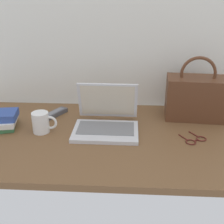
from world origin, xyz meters
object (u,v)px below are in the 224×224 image
Objects in this scene: eyeglasses at (195,140)px; handbag at (195,97)px; laptop at (106,120)px; remote_control_near at (55,114)px; coffee_mug at (41,122)px.

handbag is (0.04, 0.26, 0.11)m from eyeglasses.
remote_control_near is (-0.29, 0.14, -0.03)m from laptop.
handbag is at bearing 15.54° from coffee_mug.
coffee_mug is at bearing -170.71° from laptop.
remote_control_near is at bearing 154.48° from laptop.
laptop reaches higher than coffee_mug.
remote_control_near is 0.49× the size of handbag.
laptop is 0.94× the size of handbag.
remote_control_near reaches higher than eyeglasses.
remote_control_near is 0.75m from handbag.
handbag reaches higher than laptop.
laptop is 0.43m from eyeglasses.
remote_control_near is at bearing 161.50° from eyeglasses.
coffee_mug reaches higher than remote_control_near.
laptop is at bearing -160.43° from handbag.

